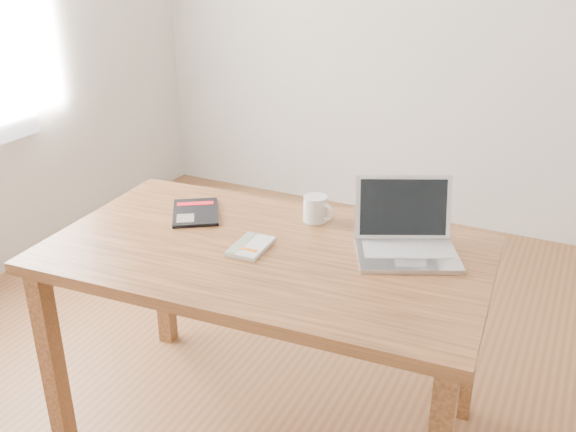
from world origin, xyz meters
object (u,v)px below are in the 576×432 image
at_px(desk, 267,272).
at_px(laptop, 406,238).
at_px(black_guidebook, 195,212).
at_px(white_guidebook, 251,246).
at_px(coffee_mug, 316,208).

xyz_separation_m(desk, laptop, (0.41, 0.18, 0.14)).
distance_m(desk, black_guidebook, 0.40).
bearing_deg(desk, white_guidebook, -154.15).
xyz_separation_m(white_guidebook, coffee_mug, (0.10, 0.30, 0.04)).
xyz_separation_m(black_guidebook, laptop, (0.78, 0.05, 0.04)).
height_order(black_guidebook, laptop, laptop).
xyz_separation_m(desk, coffee_mug, (0.06, 0.27, 0.14)).
bearing_deg(desk, laptop, 19.82).
relative_size(white_guidebook, black_guidebook, 0.61).
bearing_deg(black_guidebook, laptop, -30.08).
height_order(black_guidebook, coffee_mug, coffee_mug).
distance_m(desk, white_guidebook, 0.11).
distance_m(black_guidebook, laptop, 0.78).
bearing_deg(white_guidebook, black_guidebook, 151.20).
bearing_deg(laptop, coffee_mug, 140.16).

